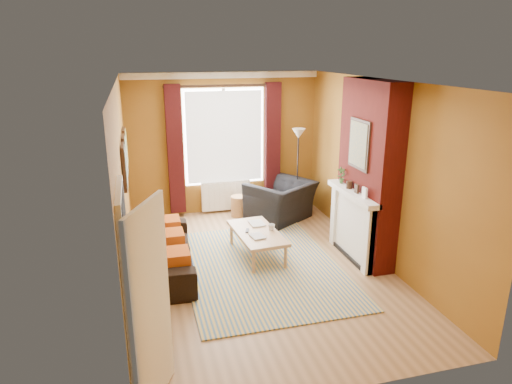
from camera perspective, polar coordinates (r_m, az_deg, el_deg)
The scene contains 12 objects.
ground at distance 7.10m, azimuth 0.53°, elevation -9.49°, with size 5.50×5.50×0.00m, color olive.
room_walls at distance 7.03m, azimuth 4.89°, elevation 2.24°, with size 3.82×5.54×2.83m.
striped_rug at distance 7.11m, azimuth 0.69°, elevation -9.35°, with size 2.35×3.25×0.02m.
sofa at distance 7.05m, azimuth -11.47°, elevation -7.26°, with size 2.11×0.83×0.62m, color black.
armchair at distance 8.92m, azimuth 3.11°, elevation -1.12°, with size 1.17×1.02×0.76m, color black.
coffee_table at distance 7.33m, azimuth 0.11°, elevation -5.27°, with size 0.74×1.33×0.43m.
wicker_stool at distance 9.13m, azimuth -2.10°, elevation -1.78°, with size 0.34×0.34×0.42m.
floor_lamp at distance 8.95m, azimuth 5.30°, elevation 5.57°, with size 0.33×0.33×1.75m.
book_a at distance 7.06m, azimuth -0.56°, elevation -5.68°, with size 0.20×0.27×0.02m, color #999999.
book_b at distance 7.57m, azimuth -0.72°, elevation -4.06°, with size 0.23×0.31×0.02m, color #999999.
mug at distance 7.34m, azimuth 1.95°, elevation -4.45°, with size 0.11×0.11×0.10m, color #999999.
tv_remote at distance 7.32m, azimuth -1.10°, elevation -4.84°, with size 0.10×0.16×0.02m.
Camera 1 is at (-1.69, -6.10, 3.21)m, focal length 32.00 mm.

